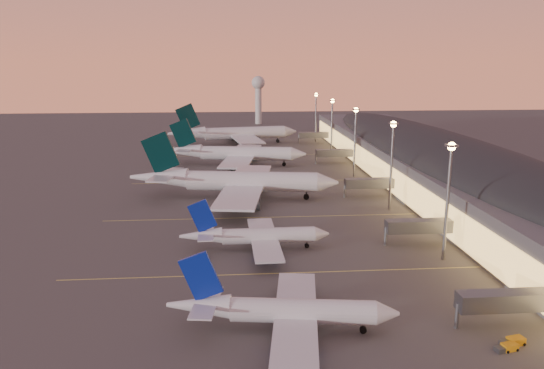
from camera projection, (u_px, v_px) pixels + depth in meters
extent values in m
plane|color=#484643|center=(280.00, 264.00, 113.27)|extent=(700.00, 700.00, 0.00)
cylinder|color=silver|center=(303.00, 311.00, 84.37)|extent=(23.37, 7.07, 3.92)
cone|color=silver|center=(387.00, 313.00, 83.61)|extent=(4.22, 4.40, 3.92)
cone|color=silver|center=(199.00, 306.00, 85.20)|extent=(10.85, 5.32, 3.92)
cube|color=silver|center=(296.00, 315.00, 84.59)|extent=(11.19, 33.65, 0.43)
cylinder|color=#0D2294|center=(300.00, 302.00, 91.91)|extent=(5.56, 3.63, 2.94)
cylinder|color=#0D2294|center=(300.00, 346.00, 77.78)|extent=(5.56, 3.63, 2.94)
cube|color=#0D2294|center=(201.00, 276.00, 84.01)|extent=(7.20, 1.57, 8.51)
cube|color=silver|center=(206.00, 302.00, 84.99)|extent=(5.32, 12.30, 0.27)
cylinder|color=black|center=(363.00, 328.00, 84.44)|extent=(0.35, 0.35, 1.55)
cylinder|color=black|center=(363.00, 330.00, 84.50)|extent=(1.18, 0.83, 1.10)
cylinder|color=black|center=(291.00, 318.00, 87.76)|extent=(0.35, 0.35, 1.55)
cylinder|color=black|center=(291.00, 320.00, 87.81)|extent=(1.18, 0.83, 1.10)
cylinder|color=black|center=(290.00, 335.00, 82.42)|extent=(0.35, 0.35, 1.55)
cylinder|color=black|center=(290.00, 336.00, 82.47)|extent=(1.18, 0.83, 1.10)
cylinder|color=silver|center=(269.00, 236.00, 121.70)|extent=(21.34, 3.98, 3.62)
cone|color=silver|center=(322.00, 234.00, 122.87)|extent=(3.49, 3.68, 3.62)
cone|color=silver|center=(201.00, 236.00, 120.14)|extent=(9.67, 3.78, 3.62)
cube|color=silver|center=(264.00, 238.00, 121.75)|extent=(6.69, 30.61, 0.40)
cylinder|color=#0D2294|center=(265.00, 234.00, 128.60)|extent=(4.85, 2.80, 2.72)
cylinder|color=#0D2294|center=(270.00, 254.00, 115.59)|extent=(4.85, 2.80, 2.72)
cube|color=#0D2294|center=(202.00, 216.00, 119.12)|extent=(6.65, 0.65, 7.86)
cube|color=silver|center=(206.00, 233.00, 120.12)|extent=(3.62, 11.04, 0.25)
cylinder|color=black|center=(307.00, 245.00, 123.12)|extent=(0.29, 0.29, 1.43)
cylinder|color=black|center=(307.00, 246.00, 123.17)|extent=(1.02, 0.65, 1.01)
cylinder|color=black|center=(260.00, 243.00, 124.57)|extent=(0.29, 0.29, 1.43)
cylinder|color=black|center=(260.00, 243.00, 124.62)|extent=(1.02, 0.65, 1.01)
cylinder|color=black|center=(262.00, 250.00, 119.66)|extent=(0.29, 0.29, 1.43)
cylinder|color=black|center=(262.00, 251.00, 119.70)|extent=(1.02, 0.65, 1.01)
cylinder|color=silver|center=(252.00, 181.00, 166.16)|extent=(41.33, 12.30, 6.18)
cone|color=silver|center=(328.00, 183.00, 164.50)|extent=(7.45, 7.11, 6.18)
cone|color=silver|center=(159.00, 177.00, 168.05)|extent=(19.18, 8.91, 6.18)
cube|color=silver|center=(246.00, 185.00, 166.54)|extent=(20.78, 60.84, 0.68)
cylinder|color=#57595E|center=(254.00, 182.00, 179.69)|extent=(9.82, 5.98, 4.63)
cylinder|color=#57595E|center=(245.00, 202.00, 154.16)|extent=(9.82, 5.98, 4.63)
cube|color=black|center=(161.00, 153.00, 166.17)|extent=(12.19, 2.76, 13.71)
cube|color=silver|center=(166.00, 175.00, 167.68)|extent=(9.77, 22.25, 0.43)
cylinder|color=black|center=(306.00, 196.00, 165.95)|extent=(0.56, 0.56, 2.47)
cylinder|color=black|center=(306.00, 197.00, 166.03)|extent=(1.87, 1.33, 1.73)
cylinder|color=black|center=(243.00, 191.00, 171.57)|extent=(0.56, 0.56, 2.47)
cylinder|color=black|center=(243.00, 192.00, 171.66)|extent=(1.87, 1.33, 1.73)
cylinder|color=black|center=(240.00, 198.00, 163.17)|extent=(0.56, 0.56, 2.47)
cylinder|color=black|center=(240.00, 199.00, 163.25)|extent=(1.87, 1.33, 1.73)
cylinder|color=silver|center=(246.00, 153.00, 219.20)|extent=(37.89, 11.64, 5.66)
cone|color=silver|center=(299.00, 154.00, 217.47)|extent=(6.88, 6.57, 5.66)
cone|color=silver|center=(182.00, 151.00, 221.19)|extent=(17.61, 8.32, 5.66)
cube|color=silver|center=(242.00, 156.00, 219.57)|extent=(19.57, 55.80, 0.62)
cylinder|color=#57595E|center=(248.00, 155.00, 231.60)|extent=(9.03, 5.56, 4.25)
cylinder|color=#57595E|center=(241.00, 166.00, 208.21)|extent=(9.03, 5.56, 4.25)
cube|color=black|center=(183.00, 133.00, 219.46)|extent=(11.16, 2.64, 12.57)
cube|color=silver|center=(186.00, 149.00, 220.84)|extent=(9.14, 20.43, 0.40)
cylinder|color=black|center=(284.00, 163.00, 218.85)|extent=(0.52, 0.52, 2.27)
cylinder|color=black|center=(284.00, 164.00, 218.93)|extent=(1.73, 1.23, 1.59)
cylinder|color=black|center=(240.00, 161.00, 224.19)|extent=(0.52, 0.52, 2.27)
cylinder|color=black|center=(240.00, 162.00, 224.26)|extent=(1.73, 1.23, 1.59)
cylinder|color=black|center=(238.00, 164.00, 216.49)|extent=(0.52, 0.52, 2.27)
cylinder|color=black|center=(238.00, 165.00, 216.57)|extent=(1.73, 1.23, 1.59)
cylinder|color=silver|center=(245.00, 133.00, 276.84)|extent=(42.34, 12.87, 6.33)
cone|color=silver|center=(290.00, 131.00, 282.45)|extent=(7.67, 7.32, 6.33)
cone|color=silver|center=(187.00, 133.00, 269.64)|extent=(19.67, 9.24, 6.33)
cube|color=silver|center=(241.00, 135.00, 276.62)|extent=(21.67, 62.35, 0.70)
cylinder|color=#57595E|center=(239.00, 136.00, 290.15)|extent=(10.09, 6.18, 4.75)
cylinder|color=#57595E|center=(249.00, 143.00, 264.68)|extent=(10.09, 6.18, 4.75)
cube|color=black|center=(188.00, 117.00, 268.00)|extent=(12.48, 2.91, 14.05)
cube|color=silver|center=(191.00, 131.00, 269.96)|extent=(10.15, 22.82, 0.44)
cylinder|color=black|center=(278.00, 140.00, 281.90)|extent=(0.58, 0.58, 2.53)
cylinder|color=black|center=(278.00, 141.00, 281.99)|extent=(1.93, 1.37, 1.77)
cylinder|color=black|center=(237.00, 140.00, 281.26)|extent=(0.58, 0.58, 2.53)
cylinder|color=black|center=(237.00, 141.00, 281.34)|extent=(1.93, 1.37, 1.77)
cylinder|color=black|center=(240.00, 143.00, 272.87)|extent=(0.58, 0.58, 2.53)
cylinder|color=black|center=(240.00, 144.00, 272.96)|extent=(1.93, 1.37, 1.77)
cube|color=#525257|center=(435.00, 167.00, 187.14)|extent=(40.00, 255.00, 12.00)
ellipsoid|color=black|center=(436.00, 150.00, 185.77)|extent=(39.00, 253.00, 10.92)
cube|color=#EEB75E|center=(379.00, 170.00, 185.78)|extent=(0.40, 244.80, 8.00)
cube|color=#57595E|center=(506.00, 301.00, 85.79)|extent=(16.00, 3.20, 3.00)
cylinder|color=slate|center=(457.00, 316.00, 85.69)|extent=(0.70, 0.70, 4.40)
cube|color=#57595E|center=(419.00, 226.00, 124.62)|extent=(16.00, 3.20, 3.00)
cylinder|color=slate|center=(386.00, 236.00, 124.52)|extent=(0.70, 0.70, 4.40)
cube|color=#57595E|center=(370.00, 183.00, 168.30)|extent=(16.00, 3.20, 3.00)
cylinder|color=slate|center=(345.00, 191.00, 168.19)|extent=(0.70, 0.70, 4.40)
cube|color=#57595E|center=(335.00, 153.00, 223.62)|extent=(16.00, 3.20, 3.00)
cylinder|color=slate|center=(316.00, 159.00, 223.52)|extent=(0.70, 0.70, 4.40)
cube|color=#57595E|center=(314.00, 135.00, 277.98)|extent=(16.00, 3.20, 3.00)
cylinder|color=slate|center=(299.00, 139.00, 277.88)|extent=(0.70, 0.70, 4.40)
cylinder|color=slate|center=(447.00, 204.00, 113.25)|extent=(0.70, 0.70, 25.00)
cube|color=slate|center=(452.00, 145.00, 110.36)|extent=(2.20, 2.20, 0.50)
sphere|color=#FBB750|center=(452.00, 146.00, 110.41)|extent=(1.80, 1.80, 1.80)
cylinder|color=slate|center=(391.00, 168.00, 152.08)|extent=(0.70, 0.70, 25.00)
cube|color=slate|center=(394.00, 123.00, 149.19)|extent=(2.20, 2.20, 0.50)
sphere|color=#FBB750|center=(394.00, 124.00, 149.23)|extent=(1.80, 1.80, 1.80)
cylinder|color=slate|center=(355.00, 144.00, 195.76)|extent=(0.70, 0.70, 25.00)
cube|color=slate|center=(356.00, 109.00, 192.87)|extent=(2.20, 2.20, 0.50)
sphere|color=#FBB750|center=(356.00, 110.00, 192.91)|extent=(1.80, 1.80, 1.80)
cylinder|color=slate|center=(332.00, 129.00, 239.43)|extent=(0.70, 0.70, 25.00)
cube|color=slate|center=(332.00, 100.00, 236.55)|extent=(2.20, 2.20, 0.50)
sphere|color=#FBB750|center=(332.00, 101.00, 236.59)|extent=(1.80, 1.80, 1.80)
cylinder|color=slate|center=(316.00, 118.00, 283.11)|extent=(0.70, 0.70, 25.00)
cube|color=slate|center=(316.00, 94.00, 280.22)|extent=(2.20, 2.20, 0.50)
sphere|color=#FBB750|center=(316.00, 95.00, 280.27)|extent=(1.80, 1.80, 1.80)
cylinder|color=silver|center=(258.00, 105.00, 363.46)|extent=(4.40, 4.40, 26.00)
sphere|color=silver|center=(258.00, 83.00, 360.05)|extent=(9.00, 9.00, 9.00)
cube|color=#D8C659|center=(282.00, 273.00, 108.42)|extent=(90.00, 0.36, 0.00)
cube|color=#D8C659|center=(268.00, 217.00, 147.24)|extent=(90.00, 0.36, 0.00)
cube|color=#D8C659|center=(259.00, 181.00, 190.92)|extent=(90.00, 0.36, 0.00)
cube|color=#D8C659|center=(252.00, 155.00, 244.31)|extent=(90.00, 0.36, 0.00)
cube|color=orange|center=(509.00, 347.00, 79.52)|extent=(2.57, 1.93, 1.06)
cube|color=#57595E|center=(500.00, 349.00, 79.04)|extent=(1.59, 1.52, 0.77)
cylinder|color=black|center=(510.00, 345.00, 80.52)|extent=(0.45, 0.26, 0.42)
cylinder|color=black|center=(517.00, 350.00, 79.18)|extent=(0.45, 0.26, 0.42)
cylinder|color=black|center=(501.00, 347.00, 80.00)|extent=(0.45, 0.26, 0.42)
cylinder|color=black|center=(508.00, 352.00, 78.66)|extent=(0.45, 0.26, 0.42)
cube|color=orange|center=(516.00, 341.00, 81.12)|extent=(2.80, 2.07, 1.16)
cube|color=#57595E|center=(505.00, 344.00, 80.63)|extent=(1.73, 1.64, 0.84)
cylinder|color=black|center=(517.00, 339.00, 82.20)|extent=(0.49, 0.28, 0.46)
cylinder|color=black|center=(524.00, 344.00, 80.72)|extent=(0.49, 0.28, 0.46)
cylinder|color=black|center=(507.00, 341.00, 81.67)|extent=(0.49, 0.28, 0.46)
cylinder|color=black|center=(514.00, 346.00, 80.20)|extent=(0.49, 0.28, 0.46)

